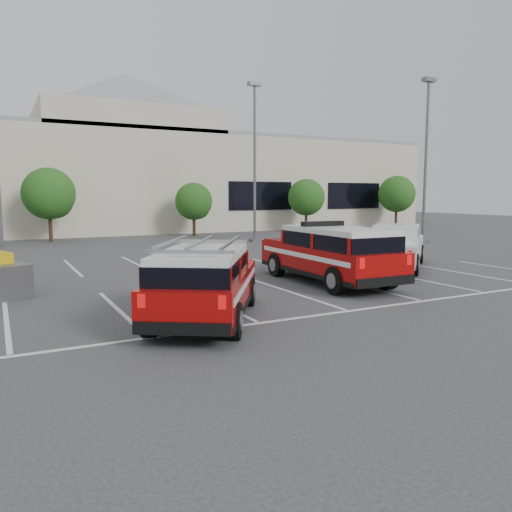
{
  "coord_description": "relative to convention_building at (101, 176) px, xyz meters",
  "views": [
    {
      "loc": [
        -8.21,
        -13.21,
        3.08
      ],
      "look_at": [
        -0.54,
        1.42,
        1.05
      ],
      "focal_mm": 35.0,
      "sensor_mm": 36.0,
      "label": 1
    }
  ],
  "objects": [
    {
      "name": "ground",
      "position": [
        -0.18,
        -31.86,
        -4.72
      ],
      "size": [
        120.0,
        120.0,
        0.0
      ],
      "primitive_type": "plane",
      "color": "#313133",
      "rests_on": "ground"
    },
    {
      "name": "tree_far_right",
      "position": [
        24.91,
        -9.82,
        -1.68
      ],
      "size": [
        3.37,
        3.37,
        4.85
      ],
      "color": "#3F2B19",
      "rests_on": "ground"
    },
    {
      "name": "convention_building",
      "position": [
        0.0,
        0.0,
        0.0
      ],
      "size": [
        60.0,
        16.99,
        13.2
      ],
      "color": "beige",
      "rests_on": "ground"
    },
    {
      "name": "fire_chief_suv",
      "position": [
        1.95,
        -30.94,
        -3.84
      ],
      "size": [
        2.43,
        6.18,
        2.15
      ],
      "rotation": [
        0.0,
        0.0,
        -0.03
      ],
      "color": "#900806",
      "rests_on": "ground"
    },
    {
      "name": "tree_mid_left",
      "position": [
        -5.09,
        -9.82,
        -1.68
      ],
      "size": [
        3.37,
        3.37,
        4.85
      ],
      "color": "#3F2B19",
      "rests_on": "ground"
    },
    {
      "name": "white_pickup",
      "position": [
        6.55,
        -29.22,
        -4.0
      ],
      "size": [
        5.76,
        5.43,
        1.81
      ],
      "rotation": [
        0.0,
        0.0,
        -0.85
      ],
      "color": "silver",
      "rests_on": "ground"
    },
    {
      "name": "tree_right",
      "position": [
        14.91,
        -9.82,
        -1.95
      ],
      "size": [
        3.07,
        3.07,
        4.42
      ],
      "color": "#3F2B19",
      "rests_on": "ground"
    },
    {
      "name": "tree_mid_right",
      "position": [
        4.91,
        -9.82,
        -2.22
      ],
      "size": [
        2.77,
        2.77,
        3.99
      ],
      "color": "#3F2B19",
      "rests_on": "ground"
    },
    {
      "name": "light_pole_mid",
      "position": [
        6.82,
        -15.86,
        0.47
      ],
      "size": [
        0.9,
        0.6,
        10.24
      ],
      "color": "#59595E",
      "rests_on": "ground"
    },
    {
      "name": "light_pole_right",
      "position": [
        15.82,
        -21.86,
        0.47
      ],
      "size": [
        0.9,
        0.6,
        10.24
      ],
      "color": "#59595E",
      "rests_on": "ground"
    },
    {
      "name": "ladder_suv",
      "position": [
        -3.93,
        -33.86,
        -3.91
      ],
      "size": [
        4.44,
        5.4,
        2.02
      ],
      "rotation": [
        0.0,
        0.0,
        -0.57
      ],
      "color": "#900806",
      "rests_on": "ground"
    },
    {
      "name": "stall_markings",
      "position": [
        -0.18,
        -27.36,
        -4.71
      ],
      "size": [
        23.0,
        15.0,
        0.01
      ],
      "primitive_type": "cube",
      "color": "silver",
      "rests_on": "ground"
    }
  ]
}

